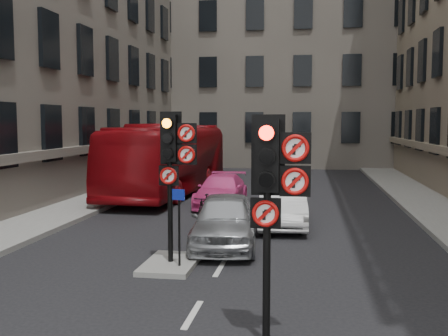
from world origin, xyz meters
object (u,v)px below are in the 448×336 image
(signal_far, at_px, (173,154))
(bus_red, at_px, (170,159))
(info_sign, at_px, (179,217))
(car_silver, at_px, (225,220))
(motorcycle, at_px, (204,210))
(signal_near, at_px, (273,180))
(motorcyclist, at_px, (271,196))
(car_white, at_px, (283,204))
(car_pink, at_px, (221,191))

(signal_far, distance_m, bus_red, 12.82)
(signal_far, xyz_separation_m, info_sign, (0.21, -0.34, -1.42))
(car_silver, xyz_separation_m, motorcycle, (-1.12, 2.72, -0.22))
(signal_far, height_order, info_sign, signal_far)
(signal_near, xyz_separation_m, motorcycle, (-2.83, 8.92, -2.07))
(car_silver, distance_m, motorcyclist, 3.30)
(signal_far, height_order, car_white, signal_far)
(signal_near, bearing_deg, motorcyclist, 93.95)
(car_pink, relative_size, info_sign, 2.44)
(signal_near, distance_m, signal_far, 4.77)
(motorcycle, bearing_deg, car_silver, -63.35)
(car_pink, relative_size, bus_red, 0.36)
(car_white, height_order, motorcycle, car_white)
(signal_far, relative_size, car_silver, 0.83)
(car_pink, bearing_deg, signal_far, -87.74)
(car_white, xyz_separation_m, info_sign, (-2.12, -5.70, 0.57))
(motorcyclist, bearing_deg, car_pink, -77.20)
(car_white, relative_size, motorcycle, 2.53)
(car_silver, height_order, bus_red, bus_red)
(car_silver, bearing_deg, signal_near, -79.60)
(car_pink, height_order, info_sign, info_sign)
(signal_far, height_order, bus_red, signal_far)
(signal_far, xyz_separation_m, car_white, (2.33, 5.36, -1.99))
(signal_far, height_order, motorcyclist, signal_far)
(signal_near, relative_size, car_pink, 0.82)
(signal_near, height_order, car_silver, signal_near)
(signal_far, bearing_deg, car_white, 66.50)
(car_pink, bearing_deg, car_white, -53.67)
(signal_near, distance_m, car_white, 9.55)
(info_sign, bearing_deg, car_white, 82.49)
(bus_red, bearing_deg, signal_near, -67.64)
(car_white, bearing_deg, motorcycle, -173.44)
(car_white, xyz_separation_m, bus_red, (-5.72, 6.96, 0.96))
(car_white, height_order, bus_red, bus_red)
(car_white, distance_m, bus_red, 9.06)
(car_silver, bearing_deg, car_pink, 95.12)
(motorcyclist, bearing_deg, car_white, 168.66)
(info_sign, bearing_deg, signal_far, 134.88)
(signal_near, distance_m, motorcycle, 9.58)
(motorcycle, distance_m, motorcyclist, 2.27)
(car_white, bearing_deg, car_pink, 122.95)
(car_silver, relative_size, info_sign, 2.41)
(signal_far, height_order, motorcycle, signal_far)
(car_white, bearing_deg, bus_red, 126.13)
(motorcyclist, relative_size, info_sign, 1.09)
(signal_far, distance_m, car_pink, 9.24)
(car_white, bearing_deg, motorcyclist, -175.54)
(signal_near, height_order, car_white, signal_near)
(motorcycle, bearing_deg, car_pink, 95.69)
(car_pink, bearing_deg, car_silver, -79.69)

